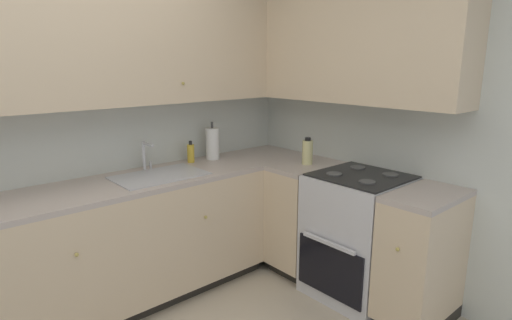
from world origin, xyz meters
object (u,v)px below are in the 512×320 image
at_px(oven_range, 358,235).
at_px(oil_bottle, 307,152).
at_px(soap_bottle, 191,153).
at_px(paper_towel_roll, 212,144).

distance_m(oven_range, oil_bottle, 0.74).
distance_m(soap_bottle, oil_bottle, 0.93).
xyz_separation_m(soap_bottle, oil_bottle, (0.66, -0.66, 0.02)).
xyz_separation_m(oven_range, oil_bottle, (-0.02, 0.50, 0.54)).
bearing_deg(oil_bottle, oven_range, -87.82).
height_order(oven_range, oil_bottle, oil_bottle).
distance_m(oven_range, paper_towel_roll, 1.36).
distance_m(oven_range, soap_bottle, 1.44).
bearing_deg(soap_bottle, paper_towel_roll, -5.71).
bearing_deg(oil_bottle, paper_towel_roll, 125.57).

